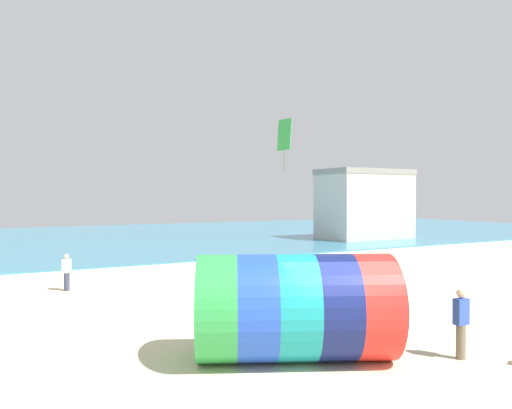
% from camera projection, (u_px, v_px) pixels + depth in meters
% --- Properties ---
extents(ground_plane, '(120.00, 120.00, 0.00)m').
position_uv_depth(ground_plane, '(340.00, 368.00, 11.76)').
color(ground_plane, beige).
extents(sea, '(120.00, 40.00, 0.10)m').
position_uv_depth(sea, '(74.00, 239.00, 46.18)').
color(sea, teal).
rests_on(sea, ground).
extents(giant_inflatable_tube, '(5.45, 4.43, 2.62)m').
position_uv_depth(giant_inflatable_tube, '(296.00, 307.00, 12.33)').
color(giant_inflatable_tube, green).
rests_on(giant_inflatable_tube, ground).
extents(kite_handler, '(0.37, 0.24, 1.76)m').
position_uv_depth(kite_handler, '(461.00, 323.00, 12.39)').
color(kite_handler, '#726651').
rests_on(kite_handler, ground).
extents(kite_green_diamond, '(0.24, 1.20, 2.93)m').
position_uv_depth(kite_green_diamond, '(284.00, 135.00, 27.47)').
color(kite_green_diamond, green).
extents(bystander_near_water, '(0.41, 0.32, 1.59)m').
position_uv_depth(bystander_near_water, '(67.00, 272.00, 21.31)').
color(bystander_near_water, '#383D56').
rests_on(bystander_near_water, ground).
extents(promenade_building, '(8.30, 4.99, 6.52)m').
position_uv_depth(promenade_building, '(364.00, 204.00, 46.50)').
color(promenade_building, beige).
rests_on(promenade_building, ground).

